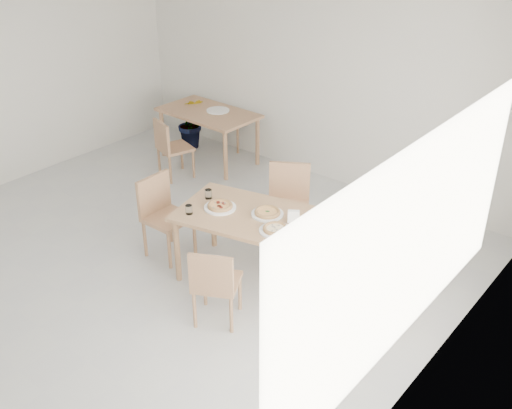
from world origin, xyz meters
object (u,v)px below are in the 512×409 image
Objects in this scene: plate_pepperoni at (220,207)px; chair_back_n at (246,114)px; second_table at (208,117)px; chair_south at (215,282)px; plate_empty at (218,110)px; tumbler_b at (189,210)px; pizza_margherita at (267,212)px; potted_plant at (192,123)px; tumbler_a at (208,194)px; main_table at (256,222)px; chair_back_s at (170,145)px; chair_east at (365,268)px; napkin_holder at (294,217)px; plate_mushroom at (275,231)px; pizza_mushroom at (276,228)px; pizza_pepperoni at (220,205)px; plate_margherita at (267,214)px; chair_north at (288,199)px; chair_west at (162,211)px.

chair_back_n is at bearing 125.96° from plate_pepperoni.
chair_south is at bearing -44.65° from second_table.
plate_empty is at bearing 48.12° from second_table.
plate_pepperoni is 2.89m from second_table.
pizza_margherita is at bearing 37.58° from tumbler_b.
potted_plant is at bearing 134.52° from tumbler_b.
plate_empty is at bearing 130.51° from tumbler_a.
main_table is 2.69m from chair_back_s.
chair_east reaches higher than second_table.
tumbler_b is 0.11× the size of chair_back_s.
napkin_holder is (0.37, 0.11, 0.14)m from main_table.
pizza_mushroom is at bearing 90.00° from plate_mushroom.
pizza_margherita is at bearing 23.56° from pizza_pepperoni.
potted_plant reaches higher than main_table.
plate_margherita is at bearing 23.56° from pizza_pepperoni.
plate_mushroom is at bearing -66.65° from chair_east.
pizza_mushroom is 0.77× the size of pizza_pepperoni.
main_table and second_table have the same top height.
plate_mushroom is 0.24m from napkin_holder.
plate_mushroom is 0.02m from pizza_mushroom.
pizza_margherita is 3.10m from plate_empty.
plate_empty is (-1.74, 2.03, -0.04)m from tumbler_a.
chair_east is (1.13, 0.21, -0.16)m from main_table.
chair_south is 0.93m from pizza_margherita.
tumbler_b reaches higher than pizza_margherita.
chair_north reaches higher than plate_empty.
tumbler_b is at bearing -77.97° from tumbler_a.
chair_back_n reaches higher than tumbler_b.
chair_north is 6.75× the size of napkin_holder.
chair_back_n is at bearing -124.07° from chair_east.
pizza_mushroom is at bearing 17.27° from tumbler_b.
plate_empty is (-2.52, 2.79, 0.29)m from chair_south.
plate_pepperoni is at bearing -19.57° from tumbler_a.
plate_mushroom reaches higher than main_table.
main_table is at bearing -134.95° from plate_margherita.
plate_margherita is at bearing -75.36° from chair_west.
chair_east reaches higher than chair_south.
plate_mushroom is (-0.79, -0.33, 0.25)m from chair_east.
main_table is at bearing -35.04° from potted_plant.
chair_back_s is (-2.07, 1.24, -0.30)m from pizza_pepperoni.
chair_back_n is at bearing -81.30° from chair_south.
tumbler_a is at bearing 174.53° from plate_mushroom.
pizza_mushroom reaches higher than main_table.
chair_north is at bearing -40.92° from chair_west.
plate_mushroom is at bearing -34.83° from second_table.
napkin_holder is at bearing -81.76° from chair_east.
tumbler_b is 0.10× the size of chair_back_n.
chair_south is 0.91m from plate_pepperoni.
chair_back_n is (-2.76, 2.55, -0.31)m from napkin_holder.
chair_west is 2.77× the size of pizza_pepperoni.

